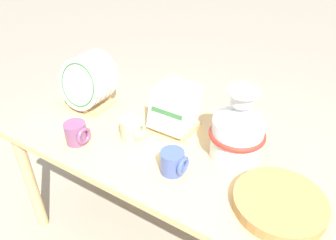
% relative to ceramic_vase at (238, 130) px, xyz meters
% --- Properties ---
extents(ground_plane, '(14.00, 14.00, 0.00)m').
position_rel_ceramic_vase_xyz_m(ground_plane, '(-0.30, -0.06, -0.84)').
color(ground_plane, gray).
extents(display_table, '(1.45, 0.74, 0.70)m').
position_rel_ceramic_vase_xyz_m(display_table, '(-0.30, -0.06, -0.22)').
color(display_table, tan).
rests_on(display_table, ground_plane).
extents(ceramic_vase, '(0.23, 0.23, 0.32)m').
position_rel_ceramic_vase_xyz_m(ceramic_vase, '(0.00, 0.00, 0.00)').
color(ceramic_vase, silver).
rests_on(ceramic_vase, display_table).
extents(dish_rack_round_plates, '(0.26, 0.22, 0.28)m').
position_rel_ceramic_vase_xyz_m(dish_rack_round_plates, '(-0.80, -0.02, -0.02)').
color(dish_rack_round_plates, tan).
rests_on(dish_rack_round_plates, display_table).
extents(dish_rack_square_plates, '(0.20, 0.20, 0.21)m').
position_rel_ceramic_vase_xyz_m(dish_rack_square_plates, '(-0.33, 0.05, -0.06)').
color(dish_rack_square_plates, tan).
rests_on(dish_rack_square_plates, display_table).
extents(wicker_charger_stack, '(0.33, 0.33, 0.04)m').
position_rel_ceramic_vase_xyz_m(wicker_charger_stack, '(0.24, -0.18, -0.12)').
color(wicker_charger_stack, '#AD7F47').
rests_on(wicker_charger_stack, display_table).
extents(mug_cobalt_glaze, '(0.11, 0.10, 0.10)m').
position_rel_ceramic_vase_xyz_m(mug_cobalt_glaze, '(-0.17, -0.22, -0.09)').
color(mug_cobalt_glaze, '#42569E').
rests_on(mug_cobalt_glaze, display_table).
extents(mug_plum_glaze, '(0.11, 0.10, 0.10)m').
position_rel_ceramic_vase_xyz_m(mug_plum_glaze, '(-0.64, -0.28, -0.09)').
color(mug_plum_glaze, '#7A4770').
rests_on(mug_plum_glaze, display_table).
extents(mug_sage_glaze, '(0.11, 0.10, 0.10)m').
position_rel_ceramic_vase_xyz_m(mug_sage_glaze, '(-0.45, -0.13, -0.09)').
color(mug_sage_glaze, '#9EB28E').
rests_on(mug_sage_glaze, display_table).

